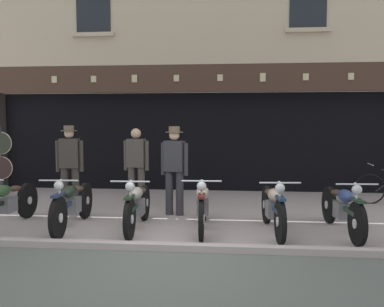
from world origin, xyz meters
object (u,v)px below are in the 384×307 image
Objects in this scene: motorcycle_left at (73,203)px; salesman_right at (174,166)px; advert_board_near at (256,131)px; motorcycle_center at (203,204)px; motorcycle_center_right at (273,207)px; motorcycle_center_left at (138,204)px; tyre_sign_pole at (1,156)px; motorcycle_far_left at (7,202)px; motorcycle_right at (342,208)px; shopkeeper_center at (136,163)px; salesman_left at (70,164)px.

salesman_right is at bearing -147.37° from motorcycle_left.
motorcycle_center is at bearing -105.32° from advert_board_near.
motorcycle_center_right is at bearing 160.13° from salesman_right.
motorcycle_left is 1.07× the size of motorcycle_center_left.
motorcycle_center_right is 1.15× the size of tyre_sign_pole.
motorcycle_far_left is at bearing -3.55° from motorcycle_center_right.
motorcycle_center is at bearing -4.20° from motorcycle_right.
tyre_sign_pole is at bearing -23.37° from motorcycle_right.
salesman_right is 1.02× the size of tyre_sign_pole.
motorcycle_far_left is at bearing 0.19° from motorcycle_center.
motorcycle_left is 1.23× the size of tyre_sign_pole.
advert_board_near is (-1.16, 4.15, 1.15)m from motorcycle_right.
motorcycle_center_left is 4.85m from tyre_sign_pole.
motorcycle_left is at bearing -43.60° from tyre_sign_pole.
shopkeeper_center is (0.67, 1.93, 0.50)m from motorcycle_left.
salesman_left reaches higher than shopkeeper_center.
shopkeeper_center is (1.24, 0.61, -0.04)m from salesman_left.
motorcycle_center is at bearing 135.98° from shopkeeper_center.
motorcycle_center_left is at bearing -2.74° from motorcycle_right.
motorcycle_center_left is at bearing 80.11° from salesman_right.
motorcycle_left is 2.06m from salesman_right.
motorcycle_far_left is 4.58m from motorcycle_center_right.
salesman_left reaches higher than salesman_right.
motorcycle_left is at bearing 48.59° from salesman_right.
motorcycle_center_right is 0.96× the size of motorcycle_right.
motorcycle_far_left is 5.71m from motorcycle_right.
salesman_left is at bearing -112.81° from motorcycle_far_left.
motorcycle_center is 4.44m from advert_board_near.
motorcycle_right is (3.40, 0.06, 0.00)m from motorcycle_center_left.
salesman_left is 4.94m from advert_board_near.
motorcycle_left is 3.41m from motorcycle_center_right.
motorcycle_center_left is 4.91m from advert_board_near.
motorcycle_far_left is 3.08m from salesman_right.
motorcycle_center_left is 1.35m from salesman_right.
advert_board_near is (1.13, 4.13, 1.15)m from motorcycle_center.
motorcycle_right is at bearing 159.37° from salesman_left.
salesman_right reaches higher than motorcycle_right.
shopkeeper_center reaches higher than motorcycle_left.
salesman_right is (2.78, 1.20, 0.54)m from motorcycle_far_left.
motorcycle_center_left is 1.17× the size of shopkeeper_center.
motorcycle_far_left is 1.02× the size of motorcycle_center_right.
salesman_right is (2.18, -0.15, -0.00)m from salesman_left.
motorcycle_center_right is at bearing -23.35° from tyre_sign_pole.
motorcycle_right is 1.85× the size of advert_board_near.
motorcycle_center is (1.11, 0.08, 0.01)m from motorcycle_center_left.
advert_board_near reaches higher than tyre_sign_pole.
tyre_sign_pole reaches higher than motorcycle_center_left.
motorcycle_left is 1.14m from motorcycle_center_left.
advert_board_near reaches higher than motorcycle_right.
shopkeeper_center is at bearing -78.00° from motorcycle_center_left.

